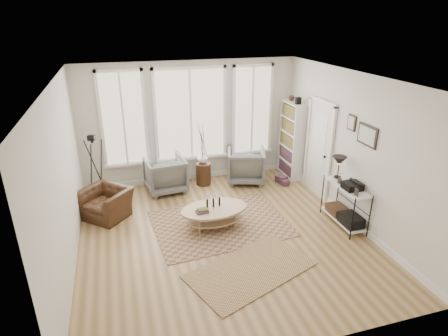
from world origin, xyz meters
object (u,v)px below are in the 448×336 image
object	(u,v)px
coffee_table	(214,212)
accent_chair	(105,203)
low_shelf	(345,201)
side_table	(203,156)
armchair_left	(165,174)
bookcase	(292,140)
armchair_right	(246,165)

from	to	relation	value
coffee_table	accent_chair	bearing A→B (deg)	152.88
low_shelf	coffee_table	distance (m)	2.55
side_table	accent_chair	xyz separation A→B (m)	(-2.28, -0.97, -0.43)
low_shelf	armchair_left	world-z (taller)	low_shelf
armchair_left	accent_chair	xyz separation A→B (m)	(-1.35, -0.86, -0.11)
bookcase	armchair_left	distance (m)	3.23
armchair_right	side_table	distance (m)	1.10
bookcase	accent_chair	xyz separation A→B (m)	(-4.53, -0.87, -0.66)
bookcase	side_table	distance (m)	2.27
coffee_table	side_table	bearing A→B (deg)	82.28
bookcase	low_shelf	xyz separation A→B (m)	(-0.06, -2.52, -0.44)
low_shelf	coffee_table	bearing A→B (deg)	165.95
low_shelf	coffee_table	xyz separation A→B (m)	(-2.47, 0.62, -0.19)
armchair_left	armchair_right	world-z (taller)	armchair_right
low_shelf	side_table	world-z (taller)	side_table
coffee_table	side_table	xyz separation A→B (m)	(0.27, 1.99, 0.41)
coffee_table	armchair_right	distance (m)	2.29
coffee_table	accent_chair	distance (m)	2.26
bookcase	coffee_table	world-z (taller)	bookcase
side_table	accent_chair	world-z (taller)	side_table
bookcase	side_table	bearing A→B (deg)	177.69
armchair_left	armchair_right	bearing A→B (deg)	172.86
armchair_left	accent_chair	size ratio (longest dim) A/B	0.98
side_table	accent_chair	bearing A→B (deg)	-157.04
bookcase	armchair_right	world-z (taller)	bookcase
bookcase	coffee_table	size ratio (longest dim) A/B	1.52
bookcase	side_table	world-z (taller)	bookcase
bookcase	armchair_right	distance (m)	1.32
coffee_table	armchair_right	size ratio (longest dim) A/B	1.48
bookcase	low_shelf	world-z (taller)	bookcase
bookcase	coffee_table	distance (m)	3.22
low_shelf	armchair_right	xyz separation A→B (m)	(-1.15, 2.49, -0.10)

